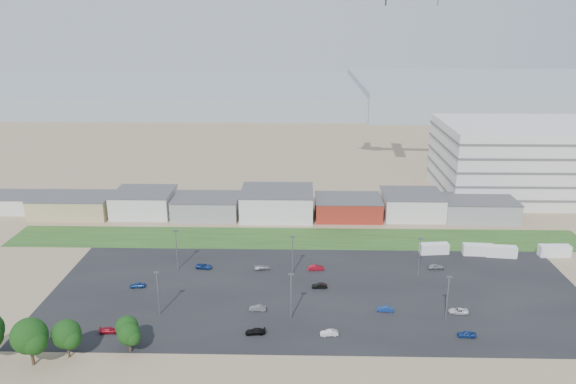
{
  "coord_description": "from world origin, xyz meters",
  "views": [
    {
      "loc": [
        1.29,
        -94.39,
        59.66
      ],
      "look_at": [
        -1.45,
        22.0,
        23.07
      ],
      "focal_mm": 35.0,
      "sensor_mm": 36.0,
      "label": 1
    }
  ],
  "objects_px": {
    "parked_car_10": "(109,330)",
    "parked_car_13": "(329,333)",
    "parked_car_9": "(204,266)",
    "parked_car_6": "(262,268)",
    "parked_car_5": "(138,285)",
    "parked_car_2": "(467,334)",
    "parked_car_3": "(255,331)",
    "parked_car_11": "(316,268)",
    "box_trailer_a": "(434,248)",
    "parked_car_7": "(319,286)",
    "parked_car_1": "(385,309)",
    "parked_car_4": "(258,308)",
    "parked_car_0": "(458,311)",
    "parked_car_8": "(436,267)"
  },
  "relations": [
    {
      "from": "parked_car_2",
      "to": "parked_car_13",
      "type": "relative_size",
      "value": 1.04
    },
    {
      "from": "parked_car_4",
      "to": "parked_car_9",
      "type": "xyz_separation_m",
      "value": [
        -14.87,
        20.49,
        -0.03
      ]
    },
    {
      "from": "parked_car_2",
      "to": "parked_car_7",
      "type": "bearing_deg",
      "value": -122.12
    },
    {
      "from": "parked_car_13",
      "to": "box_trailer_a",
      "type": "bearing_deg",
      "value": 137.95
    },
    {
      "from": "box_trailer_a",
      "to": "parked_car_11",
      "type": "height_order",
      "value": "box_trailer_a"
    },
    {
      "from": "parked_car_6",
      "to": "parked_car_7",
      "type": "relative_size",
      "value": 1.09
    },
    {
      "from": "box_trailer_a",
      "to": "parked_car_1",
      "type": "xyz_separation_m",
      "value": [
        -17.13,
        -30.71,
        -0.81
      ]
    },
    {
      "from": "parked_car_7",
      "to": "parked_car_10",
      "type": "height_order",
      "value": "parked_car_7"
    },
    {
      "from": "parked_car_2",
      "to": "parked_car_7",
      "type": "xyz_separation_m",
      "value": [
        -28.05,
        19.82,
        -0.04
      ]
    },
    {
      "from": "parked_car_8",
      "to": "parked_car_11",
      "type": "xyz_separation_m",
      "value": [
        -29.61,
        -1.21,
        -0.02
      ]
    },
    {
      "from": "parked_car_6",
      "to": "parked_car_13",
      "type": "relative_size",
      "value": 1.11
    },
    {
      "from": "parked_car_9",
      "to": "parked_car_13",
      "type": "relative_size",
      "value": 1.16
    },
    {
      "from": "parked_car_4",
      "to": "parked_car_7",
      "type": "xyz_separation_m",
      "value": [
        13.38,
        10.6,
        -0.01
      ]
    },
    {
      "from": "box_trailer_a",
      "to": "parked_car_2",
      "type": "bearing_deg",
      "value": -100.33
    },
    {
      "from": "parked_car_2",
      "to": "parked_car_3",
      "type": "relative_size",
      "value": 0.92
    },
    {
      "from": "parked_car_5",
      "to": "parked_car_6",
      "type": "xyz_separation_m",
      "value": [
        28.05,
        10.06,
        -0.03
      ]
    },
    {
      "from": "parked_car_10",
      "to": "parked_car_11",
      "type": "bearing_deg",
      "value": -59.52
    },
    {
      "from": "parked_car_4",
      "to": "parked_car_5",
      "type": "relative_size",
      "value": 1.04
    },
    {
      "from": "parked_car_3",
      "to": "parked_car_8",
      "type": "xyz_separation_m",
      "value": [
        42.22,
        30.56,
        0.08
      ]
    },
    {
      "from": "parked_car_9",
      "to": "parked_car_6",
      "type": "bearing_deg",
      "value": -84.27
    },
    {
      "from": "parked_car_3",
      "to": "parked_car_5",
      "type": "height_order",
      "value": "parked_car_5"
    },
    {
      "from": "parked_car_2",
      "to": "parked_car_7",
      "type": "relative_size",
      "value": 1.03
    },
    {
      "from": "parked_car_5",
      "to": "parked_car_9",
      "type": "xyz_separation_m",
      "value": [
        13.59,
        10.51,
        -0.03
      ]
    },
    {
      "from": "parked_car_7",
      "to": "parked_car_11",
      "type": "bearing_deg",
      "value": -177.77
    },
    {
      "from": "parked_car_3",
      "to": "parked_car_0",
      "type": "bearing_deg",
      "value": 97.12
    },
    {
      "from": "parked_car_7",
      "to": "parked_car_9",
      "type": "height_order",
      "value": "parked_car_7"
    },
    {
      "from": "parked_car_8",
      "to": "parked_car_13",
      "type": "distance_m",
      "value": 41.41
    },
    {
      "from": "parked_car_3",
      "to": "parked_car_13",
      "type": "xyz_separation_m",
      "value": [
        14.49,
        -0.19,
        0.0
      ]
    },
    {
      "from": "parked_car_2",
      "to": "parked_car_13",
      "type": "xyz_separation_m",
      "value": [
        -26.72,
        -0.15,
        -0.04
      ]
    },
    {
      "from": "parked_car_1",
      "to": "parked_car_6",
      "type": "xyz_separation_m",
      "value": [
        -27.38,
        19.7,
        -0.03
      ]
    },
    {
      "from": "parked_car_1",
      "to": "parked_car_9",
      "type": "height_order",
      "value": "parked_car_1"
    },
    {
      "from": "parked_car_6",
      "to": "parked_car_9",
      "type": "distance_m",
      "value": 14.47
    },
    {
      "from": "parked_car_1",
      "to": "parked_car_2",
      "type": "xyz_separation_m",
      "value": [
        14.46,
        -9.56,
        0.03
      ]
    },
    {
      "from": "parked_car_5",
      "to": "parked_car_4",
      "type": "bearing_deg",
      "value": 66.34
    },
    {
      "from": "parked_car_6",
      "to": "parked_car_10",
      "type": "height_order",
      "value": "parked_car_6"
    },
    {
      "from": "parked_car_3",
      "to": "parked_car_10",
      "type": "bearing_deg",
      "value": -94.52
    },
    {
      "from": "parked_car_1",
      "to": "parked_car_4",
      "type": "height_order",
      "value": "parked_car_4"
    },
    {
      "from": "parked_car_5",
      "to": "parked_car_13",
      "type": "distance_m",
      "value": 47.3
    },
    {
      "from": "parked_car_8",
      "to": "parked_car_9",
      "type": "height_order",
      "value": "parked_car_8"
    },
    {
      "from": "parked_car_9",
      "to": "parked_car_2",
      "type": "bearing_deg",
      "value": -110.31
    },
    {
      "from": "parked_car_10",
      "to": "parked_car_11",
      "type": "distance_m",
      "value": 50.93
    },
    {
      "from": "parked_car_11",
      "to": "parked_car_0",
      "type": "bearing_deg",
      "value": -132.27
    },
    {
      "from": "parked_car_8",
      "to": "parked_car_10",
      "type": "height_order",
      "value": "parked_car_8"
    },
    {
      "from": "parked_car_9",
      "to": "parked_car_13",
      "type": "height_order",
      "value": "parked_car_13"
    },
    {
      "from": "parked_car_10",
      "to": "parked_car_13",
      "type": "relative_size",
      "value": 1.08
    },
    {
      "from": "parked_car_11",
      "to": "parked_car_13",
      "type": "relative_size",
      "value": 1.11
    },
    {
      "from": "parked_car_3",
      "to": "parked_car_13",
      "type": "relative_size",
      "value": 1.13
    },
    {
      "from": "parked_car_5",
      "to": "parked_car_0",
      "type": "bearing_deg",
      "value": 77.48
    },
    {
      "from": "parked_car_3",
      "to": "parked_car_11",
      "type": "distance_m",
      "value": 31.95
    },
    {
      "from": "parked_car_8",
      "to": "parked_car_13",
      "type": "relative_size",
      "value": 1.1
    }
  ]
}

